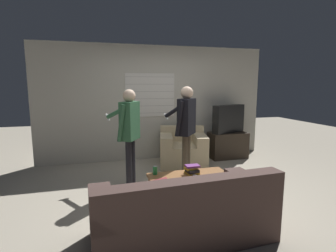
{
  "coord_description": "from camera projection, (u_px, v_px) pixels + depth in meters",
  "views": [
    {
      "loc": [
        -1.3,
        -3.78,
        1.68
      ],
      "look_at": [
        -0.15,
        0.41,
        1.0
      ],
      "focal_mm": 28.0,
      "sensor_mm": 36.0,
      "label": 1
    }
  ],
  "objects": [
    {
      "name": "spare_remote",
      "position": [
        196.0,
        176.0,
        3.74
      ],
      "size": [
        0.09,
        0.14,
        0.02
      ],
      "rotation": [
        0.0,
        0.0,
        0.39
      ],
      "color": "white",
      "rests_on": "coffee_table"
    },
    {
      "name": "ground_plane",
      "position": [
        184.0,
        191.0,
        4.2
      ],
      "size": [
        16.0,
        16.0,
        0.0
      ],
      "primitive_type": "plane",
      "color": "#B2A893"
    },
    {
      "name": "soda_can",
      "position": [
        155.0,
        170.0,
        3.84
      ],
      "size": [
        0.07,
        0.07,
        0.13
      ],
      "color": "#238E47",
      "rests_on": "coffee_table"
    },
    {
      "name": "wall_back",
      "position": [
        156.0,
        103.0,
        5.94
      ],
      "size": [
        5.2,
        0.08,
        2.55
      ],
      "color": "#BCB7A8",
      "rests_on": "ground_plane"
    },
    {
      "name": "book_stack",
      "position": [
        192.0,
        170.0,
        3.85
      ],
      "size": [
        0.22,
        0.22,
        0.14
      ],
      "color": "gold",
      "rests_on": "coffee_table"
    },
    {
      "name": "tv",
      "position": [
        228.0,
        119.0,
        6.01
      ],
      "size": [
        0.86,
        0.48,
        0.64
      ],
      "rotation": [
        0.0,
        0.0,
        3.49
      ],
      "color": "black",
      "rests_on": "tv_stand"
    },
    {
      "name": "armchair_beige",
      "position": [
        183.0,
        149.0,
        5.59
      ],
      "size": [
        1.14,
        1.09,
        0.79
      ],
      "rotation": [
        0.0,
        0.0,
        2.9
      ],
      "color": "#C6B289",
      "rests_on": "ground_plane"
    },
    {
      "name": "tv_stand",
      "position": [
        228.0,
        145.0,
        6.1
      ],
      "size": [
        0.86,
        0.47,
        0.6
      ],
      "color": "#33281E",
      "rests_on": "ground_plane"
    },
    {
      "name": "couch_blue",
      "position": [
        184.0,
        215.0,
        2.82
      ],
      "size": [
        1.99,
        0.91,
        0.79
      ],
      "rotation": [
        0.0,
        0.0,
        0.05
      ],
      "color": "#4C3833",
      "rests_on": "ground_plane"
    },
    {
      "name": "person_left_standing",
      "position": [
        129.0,
        127.0,
        4.19
      ],
      "size": [
        0.55,
        0.71,
        1.62
      ],
      "rotation": [
        0.0,
        0.0,
        1.0
      ],
      "color": "black",
      "rests_on": "ground_plane"
    },
    {
      "name": "coffee_table",
      "position": [
        190.0,
        178.0,
        3.82
      ],
      "size": [
        1.18,
        0.52,
        0.38
      ],
      "color": "brown",
      "rests_on": "ground_plane"
    },
    {
      "name": "person_right_standing",
      "position": [
        186.0,
        122.0,
        4.53
      ],
      "size": [
        0.51,
        0.78,
        1.66
      ],
      "rotation": [
        0.0,
        0.0,
        0.91
      ],
      "color": "#4C4233",
      "rests_on": "ground_plane"
    }
  ]
}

